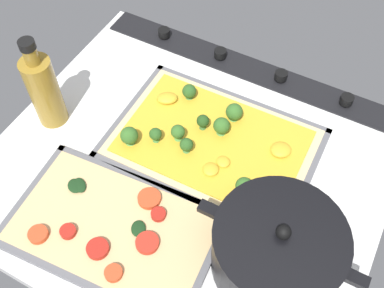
{
  "coord_description": "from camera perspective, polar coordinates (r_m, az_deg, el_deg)",
  "views": [
    {
      "loc": [
        -24.22,
        43.21,
        75.86
      ],
      "look_at": [
        -0.37,
        -1.27,
        5.84
      ],
      "focal_mm": 43.67,
      "sensor_mm": 36.0,
      "label": 1
    }
  ],
  "objects": [
    {
      "name": "baking_tray_back",
      "position": [
        0.85,
        -9.58,
        -10.19
      ],
      "size": [
        38.07,
        25.03,
        1.3
      ],
      "color": "slate",
      "rests_on": "ground_plane"
    },
    {
      "name": "ground_plane",
      "position": [
        0.92,
        -0.58,
        -3.16
      ],
      "size": [
        74.22,
        65.9,
        3.0
      ],
      "primitive_type": "cube",
      "color": "white"
    },
    {
      "name": "broccoli_pizza",
      "position": [
        0.92,
        2.27,
        0.46
      ],
      "size": [
        38.29,
        25.92,
        5.39
      ],
      "color": "beige",
      "rests_on": "baking_tray_front"
    },
    {
      "name": "oil_bottle",
      "position": [
        0.96,
        -17.65,
        6.35
      ],
      "size": [
        5.96,
        5.96,
        20.92
      ],
      "color": "olive",
      "rests_on": "ground_plane"
    },
    {
      "name": "cooking_pot",
      "position": [
        0.78,
        10.35,
        -12.58
      ],
      "size": [
        28.14,
        21.36,
        13.07
      ],
      "color": "black",
      "rests_on": "ground_plane"
    },
    {
      "name": "veggie_pizza_back",
      "position": [
        0.84,
        -9.65,
        -10.02
      ],
      "size": [
        35.5,
        22.47,
        1.9
      ],
      "color": "#D9B67C",
      "rests_on": "baking_tray_back"
    },
    {
      "name": "stove_control_panel",
      "position": [
        1.07,
        7.04,
        9.22
      ],
      "size": [
        71.25,
        7.0,
        2.6
      ],
      "color": "black",
      "rests_on": "ground_plane"
    },
    {
      "name": "baking_tray_front",
      "position": [
        0.93,
        2.57,
        -0.1
      ],
      "size": [
        40.73,
        28.36,
        1.3
      ],
      "color": "slate",
      "rests_on": "ground_plane"
    }
  ]
}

